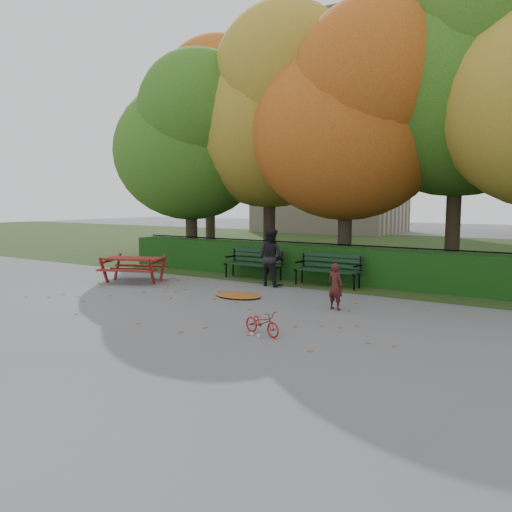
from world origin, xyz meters
The scene contains 18 objects.
ground centered at (0.00, 0.00, 0.00)m, with size 90.00×90.00×0.00m, color slate.
grass_strip centered at (0.00, 14.00, 0.01)m, with size 90.00×90.00×0.00m, color #223515.
building_left centered at (-9.00, 26.00, 7.50)m, with size 10.00×7.00×15.00m, color #BDAC93.
hedge centered at (0.00, 4.50, 0.50)m, with size 13.00×0.90×1.00m, color black.
iron_fence centered at (0.00, 5.30, 0.54)m, with size 14.00×0.04×1.02m.
tree_a centered at (-5.19, 5.58, 4.52)m, with size 5.88×5.60×7.48m.
tree_b centered at (-2.44, 6.75, 5.40)m, with size 6.72×6.40×8.79m.
tree_c centered at (0.83, 5.96, 4.82)m, with size 6.30×6.00×8.00m.
tree_d centered at (3.88, 7.23, 5.98)m, with size 7.14×6.80×9.58m.
tree_f centered at (-7.13, 9.24, 5.69)m, with size 6.93×6.60×9.19m.
bench_left centered at (-1.30, 3.70, 0.52)m, with size 1.80×0.57×0.88m.
bench_right centered at (1.10, 3.70, 0.52)m, with size 1.80×0.57×0.88m.
picnic_table centered at (-3.87, 1.31, 0.55)m, with size 2.01×1.83×0.80m.
leaf_pile centered at (-0.08, 1.09, 0.04)m, with size 1.20×0.83×0.08m, color brown.
leaf_scatter centered at (0.00, 0.30, 0.01)m, with size 9.00×5.70×0.01m, color brown, non-canonical shape.
child centered at (2.46, 1.07, 0.50)m, with size 0.37×0.24×1.01m, color #401714.
adult centered at (-0.26, 2.90, 0.79)m, with size 0.76×0.60×1.57m, color black.
bicycle centered at (2.23, -1.50, 0.22)m, with size 0.29×0.82×0.43m, color #9D120E.
Camera 1 is at (6.72, -8.65, 2.32)m, focal length 35.00 mm.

